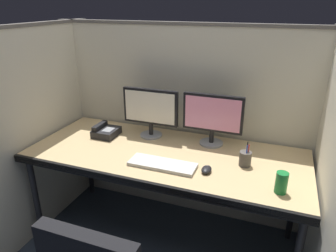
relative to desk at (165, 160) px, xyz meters
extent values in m
cube|color=beige|center=(0.00, 0.46, 0.08)|extent=(2.20, 0.05, 1.55)
cube|color=#605B56|center=(0.00, 0.46, 0.87)|extent=(2.21, 0.06, 0.02)
cube|color=beige|center=(-0.99, -0.09, 0.08)|extent=(0.05, 1.40, 1.55)
cube|color=#605B56|center=(-0.99, -0.09, 0.87)|extent=(0.06, 1.41, 0.02)
cube|color=beige|center=(0.99, -0.09, 0.08)|extent=(0.05, 1.40, 1.55)
cube|color=tan|center=(0.00, 0.01, 0.03)|extent=(1.90, 0.80, 0.04)
cube|color=black|center=(0.00, -0.38, 0.03)|extent=(1.90, 0.02, 0.05)
cylinder|color=black|center=(-0.89, -0.33, -0.34)|extent=(0.04, 0.04, 0.70)
cylinder|color=black|center=(-0.89, 0.35, -0.34)|extent=(0.04, 0.04, 0.70)
cylinder|color=black|center=(0.89, 0.35, -0.34)|extent=(0.04, 0.04, 0.70)
cylinder|color=gray|center=(-0.21, 0.24, 0.06)|extent=(0.17, 0.17, 0.01)
cylinder|color=black|center=(-0.21, 0.24, 0.11)|extent=(0.03, 0.03, 0.09)
cube|color=black|center=(-0.21, 0.24, 0.29)|extent=(0.43, 0.03, 0.27)
cube|color=silver|center=(-0.21, 0.23, 0.29)|extent=(0.39, 0.01, 0.23)
cylinder|color=gray|center=(0.26, 0.26, 0.06)|extent=(0.17, 0.17, 0.01)
cylinder|color=black|center=(0.26, 0.26, 0.11)|extent=(0.03, 0.03, 0.09)
cube|color=black|center=(0.26, 0.26, 0.29)|extent=(0.43, 0.03, 0.27)
cube|color=pink|center=(0.26, 0.25, 0.29)|extent=(0.39, 0.01, 0.23)
cube|color=silver|center=(0.05, -0.17, 0.06)|extent=(0.43, 0.15, 0.02)
ellipsoid|color=black|center=(0.33, -0.14, 0.07)|extent=(0.06, 0.10, 0.03)
cylinder|color=#59595B|center=(0.33, -0.12, 0.08)|extent=(0.01, 0.01, 0.01)
cylinder|color=#197233|center=(0.76, -0.21, 0.11)|extent=(0.07, 0.07, 0.12)
cube|color=black|center=(-0.53, 0.13, 0.08)|extent=(0.17, 0.19, 0.06)
cube|color=black|center=(-0.59, 0.13, 0.12)|extent=(0.04, 0.17, 0.03)
cube|color=gray|center=(-0.51, 0.12, 0.11)|extent=(0.07, 0.09, 0.00)
cylinder|color=#4C4742|center=(0.54, 0.02, 0.10)|extent=(0.08, 0.08, 0.09)
cylinder|color=red|center=(0.55, 0.03, 0.13)|extent=(0.01, 0.01, 0.13)
cylinder|color=#263FB2|center=(0.54, 0.01, 0.13)|extent=(0.01, 0.01, 0.14)
cylinder|color=black|center=(0.54, 0.03, 0.13)|extent=(0.01, 0.01, 0.15)
camera|label=1|loc=(0.69, -1.77, 1.02)|focal=33.09mm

